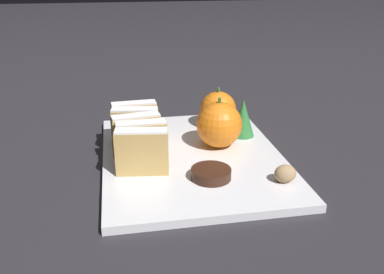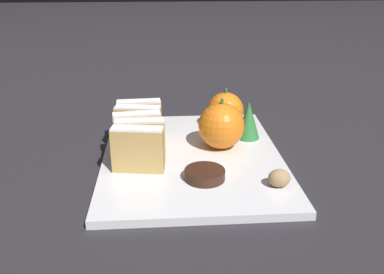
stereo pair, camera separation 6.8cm
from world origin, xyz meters
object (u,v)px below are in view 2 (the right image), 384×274
(orange_far, at_px, (225,110))
(walnut, at_px, (279,178))
(orange_near, at_px, (221,126))
(chocolate_cookie, at_px, (205,174))

(orange_far, bearing_deg, walnut, -79.76)
(orange_near, distance_m, orange_far, 0.09)
(walnut, relative_size, chocolate_cookie, 0.53)
(orange_near, bearing_deg, orange_far, 77.49)
(orange_near, distance_m, chocolate_cookie, 0.12)
(orange_near, bearing_deg, chocolate_cookie, -109.04)
(orange_far, relative_size, chocolate_cookie, 1.30)
(orange_near, xyz_separation_m, walnut, (0.06, -0.14, -0.03))
(walnut, height_order, chocolate_cookie, walnut)
(walnut, bearing_deg, chocolate_cookie, 163.76)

